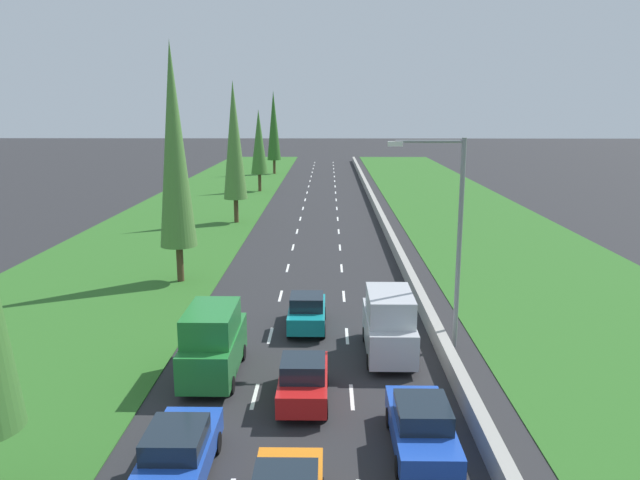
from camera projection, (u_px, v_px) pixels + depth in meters
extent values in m
plane|color=#28282B|center=(319.00, 213.00, 60.09)|extent=(300.00, 300.00, 0.00)
cube|color=#2D6623|center=(192.00, 213.00, 60.26)|extent=(14.00, 140.00, 0.04)
cube|color=#2D6623|center=(466.00, 214.00, 59.89)|extent=(14.00, 140.00, 0.04)
cube|color=#9E9B93|center=(377.00, 209.00, 59.92)|extent=(0.44, 120.00, 0.85)
cube|color=white|center=(255.00, 396.00, 22.01)|extent=(0.14, 2.00, 0.01)
cube|color=white|center=(270.00, 336.00, 27.87)|extent=(0.14, 2.00, 0.01)
cube|color=white|center=(281.00, 296.00, 33.73)|extent=(0.14, 2.00, 0.01)
cube|color=white|center=(288.00, 268.00, 39.60)|extent=(0.14, 2.00, 0.01)
cube|color=white|center=(293.00, 247.00, 45.46)|extent=(0.14, 2.00, 0.01)
cube|color=white|center=(297.00, 231.00, 51.32)|extent=(0.14, 2.00, 0.01)
cube|color=white|center=(300.00, 219.00, 57.18)|extent=(0.14, 2.00, 0.01)
cube|color=white|center=(303.00, 208.00, 63.05)|extent=(0.14, 2.00, 0.01)
cube|color=white|center=(305.00, 200.00, 68.91)|extent=(0.14, 2.00, 0.01)
cube|color=white|center=(307.00, 193.00, 74.77)|extent=(0.14, 2.00, 0.01)
cube|color=white|center=(309.00, 186.00, 80.64)|extent=(0.14, 2.00, 0.01)
cube|color=white|center=(310.00, 181.00, 86.50)|extent=(0.14, 2.00, 0.01)
cube|color=white|center=(311.00, 176.00, 92.36)|extent=(0.14, 2.00, 0.01)
cube|color=white|center=(312.00, 172.00, 98.22)|extent=(0.14, 2.00, 0.01)
cube|color=white|center=(313.00, 169.00, 104.09)|extent=(0.14, 2.00, 0.01)
cube|color=white|center=(314.00, 165.00, 109.95)|extent=(0.14, 2.00, 0.01)
cube|color=white|center=(315.00, 162.00, 115.81)|extent=(0.14, 2.00, 0.01)
cube|color=white|center=(352.00, 397.00, 21.96)|extent=(0.14, 2.00, 0.01)
cube|color=white|center=(347.00, 336.00, 27.82)|extent=(0.14, 2.00, 0.01)
cube|color=white|center=(344.00, 296.00, 33.69)|extent=(0.14, 2.00, 0.01)
cube|color=white|center=(342.00, 268.00, 39.55)|extent=(0.14, 2.00, 0.01)
cube|color=white|center=(340.00, 248.00, 45.41)|extent=(0.14, 2.00, 0.01)
cube|color=white|center=(339.00, 232.00, 51.27)|extent=(0.14, 2.00, 0.01)
cube|color=white|center=(338.00, 219.00, 57.14)|extent=(0.14, 2.00, 0.01)
cube|color=white|center=(337.00, 208.00, 63.00)|extent=(0.14, 2.00, 0.01)
cube|color=white|center=(336.00, 200.00, 68.86)|extent=(0.14, 2.00, 0.01)
cube|color=white|center=(336.00, 193.00, 74.72)|extent=(0.14, 2.00, 0.01)
cube|color=white|center=(335.00, 186.00, 80.59)|extent=(0.14, 2.00, 0.01)
cube|color=white|center=(335.00, 181.00, 86.45)|extent=(0.14, 2.00, 0.01)
cube|color=white|center=(334.00, 176.00, 92.31)|extent=(0.14, 2.00, 0.01)
cube|color=white|center=(334.00, 172.00, 98.18)|extent=(0.14, 2.00, 0.01)
cube|color=white|center=(334.00, 169.00, 104.04)|extent=(0.14, 2.00, 0.01)
cube|color=white|center=(333.00, 165.00, 109.90)|extent=(0.14, 2.00, 0.01)
cube|color=white|center=(333.00, 163.00, 115.76)|extent=(0.14, 2.00, 0.01)
cube|color=#1E47B7|center=(178.00, 458.00, 16.95)|extent=(1.76, 4.50, 0.72)
cube|color=#19232D|center=(176.00, 439.00, 16.67)|extent=(1.56, 1.90, 0.60)
cylinder|color=black|center=(164.00, 442.00, 18.40)|extent=(0.22, 0.64, 0.64)
cylinder|color=black|center=(216.00, 443.00, 18.38)|extent=(0.22, 0.64, 0.64)
cube|color=#1E47B7|center=(421.00, 430.00, 18.41)|extent=(1.76, 4.50, 0.72)
cube|color=#19232D|center=(423.00, 412.00, 18.13)|extent=(1.56, 1.90, 0.60)
cylinder|color=black|center=(390.00, 418.00, 19.86)|extent=(0.22, 0.64, 0.64)
cylinder|color=black|center=(439.00, 418.00, 19.84)|extent=(0.22, 0.64, 0.64)
cylinder|color=black|center=(399.00, 467.00, 17.14)|extent=(0.22, 0.64, 0.64)
cylinder|color=black|center=(457.00, 467.00, 17.12)|extent=(0.22, 0.64, 0.64)
cube|color=silver|center=(388.00, 332.00, 25.54)|extent=(1.90, 4.90, 1.40)
cube|color=silver|center=(390.00, 305.00, 24.98)|extent=(1.80, 3.10, 1.10)
cylinder|color=black|center=(365.00, 334.00, 27.18)|extent=(0.22, 0.64, 0.64)
cylinder|color=black|center=(404.00, 334.00, 27.16)|extent=(0.22, 0.64, 0.64)
cylinder|color=black|center=(370.00, 362.00, 24.21)|extent=(0.22, 0.64, 0.64)
cylinder|color=black|center=(414.00, 362.00, 24.19)|extent=(0.22, 0.64, 0.64)
cube|color=red|center=(304.00, 383.00, 21.51)|extent=(1.68, 3.90, 0.76)
cube|color=#19232D|center=(303.00, 368.00, 21.07)|extent=(1.52, 1.60, 0.64)
cylinder|color=black|center=(285.00, 378.00, 22.78)|extent=(0.22, 0.64, 0.64)
cylinder|color=black|center=(325.00, 378.00, 22.76)|extent=(0.22, 0.64, 0.64)
cylinder|color=black|center=(280.00, 409.00, 20.42)|extent=(0.22, 0.64, 0.64)
cylinder|color=black|center=(325.00, 409.00, 20.40)|extent=(0.22, 0.64, 0.64)
cube|color=#237A33|center=(214.00, 351.00, 23.55)|extent=(1.90, 4.90, 1.40)
cube|color=#237A33|center=(211.00, 323.00, 22.99)|extent=(1.80, 3.10, 1.10)
cylinder|color=black|center=(200.00, 352.00, 25.19)|extent=(0.22, 0.64, 0.64)
cylinder|color=black|center=(242.00, 352.00, 25.17)|extent=(0.22, 0.64, 0.64)
cylinder|color=black|center=(183.00, 385.00, 22.22)|extent=(0.22, 0.64, 0.64)
cylinder|color=black|center=(231.00, 385.00, 22.20)|extent=(0.22, 0.64, 0.64)
cube|color=teal|center=(307.00, 314.00, 28.68)|extent=(1.68, 3.90, 0.76)
cube|color=#19232D|center=(307.00, 302.00, 28.24)|extent=(1.52, 1.60, 0.64)
cylinder|color=black|center=(293.00, 313.00, 29.95)|extent=(0.22, 0.64, 0.64)
cylinder|color=black|center=(323.00, 313.00, 29.93)|extent=(0.22, 0.64, 0.64)
cylinder|color=black|center=(289.00, 331.00, 27.59)|extent=(0.22, 0.64, 0.64)
cylinder|color=black|center=(323.00, 331.00, 27.57)|extent=(0.22, 0.64, 0.64)
cylinder|color=#4C3823|center=(180.00, 264.00, 36.35)|extent=(0.41, 0.41, 2.20)
cone|color=#4C7F38|center=(174.00, 146.00, 34.87)|extent=(2.15, 2.15, 11.72)
cylinder|color=#4C3823|center=(236.00, 211.00, 55.03)|extent=(0.40, 0.40, 2.20)
cone|color=#4C7F38|center=(234.00, 140.00, 53.70)|extent=(2.11, 2.11, 10.35)
cylinder|color=#4C3823|center=(260.00, 183.00, 75.63)|extent=(0.39, 0.39, 2.20)
cone|color=#3D752D|center=(259.00, 142.00, 74.57)|extent=(2.05, 2.05, 7.80)
cylinder|color=#4C3823|center=(274.00, 167.00, 95.65)|extent=(0.40, 0.40, 2.20)
cone|color=#2D6623|center=(274.00, 126.00, 94.30)|extent=(2.12, 2.12, 10.57)
cylinder|color=gray|center=(459.00, 246.00, 25.67)|extent=(0.20, 0.20, 9.00)
cylinder|color=gray|center=(430.00, 141.00, 24.77)|extent=(2.80, 0.12, 0.12)
cube|color=silver|center=(395.00, 144.00, 24.81)|extent=(0.60, 0.28, 0.20)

